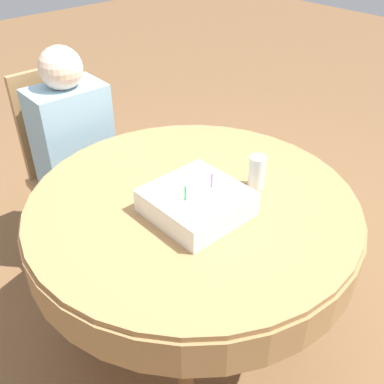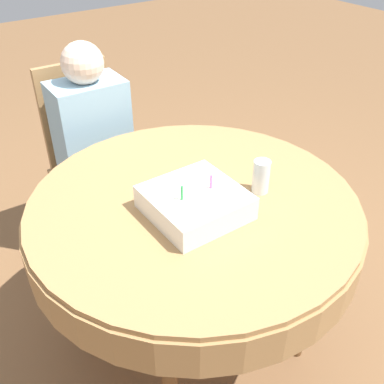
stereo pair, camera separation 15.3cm
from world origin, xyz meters
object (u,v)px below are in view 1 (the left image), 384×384
(birthday_cake, at_px, (197,202))
(drinking_glass, at_px, (257,172))
(chair, at_px, (70,164))
(person, at_px, (75,143))

(birthday_cake, height_order, drinking_glass, birthday_cake)
(chair, xyz_separation_m, drinking_glass, (0.24, -1.00, 0.32))
(chair, height_order, person, person)
(chair, height_order, drinking_glass, chair)
(person, height_order, birthday_cake, person)
(chair, relative_size, birthday_cake, 3.28)
(drinking_glass, bearing_deg, birthday_cake, 173.45)
(person, relative_size, birthday_cake, 3.77)
(birthday_cake, distance_m, drinking_glass, 0.27)
(person, xyz_separation_m, drinking_glass, (0.24, -0.90, 0.16))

